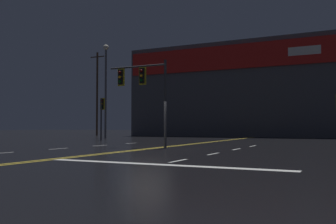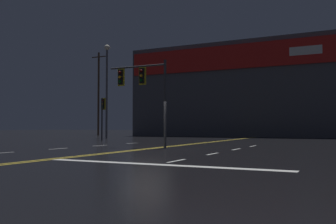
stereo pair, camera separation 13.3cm
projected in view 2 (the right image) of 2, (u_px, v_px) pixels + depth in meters
ground_plane at (146, 149)px, 19.24m from camera, size 200.00×200.00×0.00m
road_markings at (147, 151)px, 17.88m from camera, size 12.58×60.00×0.01m
traffic_signal_median at (141, 83)px, 20.74m from camera, size 3.58×0.36×4.76m
traffic_signal_corner_northwest at (103, 109)px, 31.64m from camera, size 0.42×0.36×3.59m
streetlight_near_left at (107, 78)px, 37.68m from camera, size 0.56×0.56×9.46m
building_backdrop at (263, 91)px, 45.13m from camera, size 30.84×10.23×10.87m
utility_pole_row at (249, 87)px, 41.52m from camera, size 45.13×0.26×11.26m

